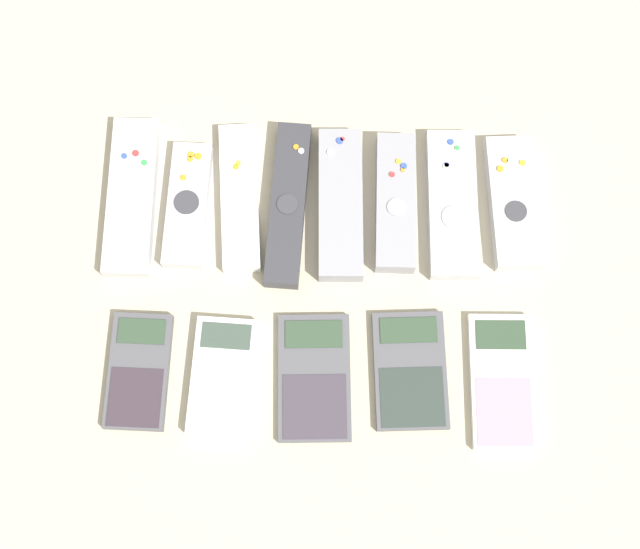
{
  "coord_description": "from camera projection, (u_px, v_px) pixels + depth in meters",
  "views": [
    {
      "loc": [
        0.0,
        -0.26,
        1.05
      ],
      "look_at": [
        0.0,
        0.03,
        0.01
      ],
      "focal_mm": 50.0,
      "sensor_mm": 36.0,
      "label": 1
    }
  ],
  "objects": [
    {
      "name": "remote_7",
      "position": [
        511.0,
        203.0,
        1.1
      ],
      "size": [
        0.06,
        0.17,
        0.02
      ],
      "rotation": [
        0.0,
        0.0,
        0.04
      ],
      "color": "#B7B7BC",
      "rests_on": "ground_plane"
    },
    {
      "name": "remote_0",
      "position": [
        130.0,
        196.0,
        1.11
      ],
      "size": [
        0.06,
        0.2,
        0.02
      ],
      "rotation": [
        0.0,
        0.0,
        -0.01
      ],
      "color": "#B7B7BC",
      "rests_on": "ground_plane"
    },
    {
      "name": "remote_1",
      "position": [
        186.0,
        205.0,
        1.1
      ],
      "size": [
        0.06,
        0.16,
        0.02
      ],
      "rotation": [
        0.0,
        0.0,
        -0.05
      ],
      "color": "#B7B7BC",
      "rests_on": "ground_plane"
    },
    {
      "name": "remote_6",
      "position": [
        451.0,
        204.0,
        1.1
      ],
      "size": [
        0.06,
        0.19,
        0.02
      ],
      "rotation": [
        0.0,
        0.0,
        -0.0
      ],
      "color": "#B7B7BC",
      "rests_on": "ground_plane"
    },
    {
      "name": "remote_4",
      "position": [
        339.0,
        204.0,
        1.1
      ],
      "size": [
        0.06,
        0.19,
        0.03
      ],
      "rotation": [
        0.0,
        0.0,
        0.01
      ],
      "color": "gray",
      "rests_on": "ground_plane"
    },
    {
      "name": "calculator_1",
      "position": [
        221.0,
        377.0,
        1.05
      ],
      "size": [
        0.08,
        0.14,
        0.02
      ],
      "rotation": [
        0.0,
        0.0,
        -0.06
      ],
      "color": "silver",
      "rests_on": "ground_plane"
    },
    {
      "name": "calculator_0",
      "position": [
        137.0,
        371.0,
        1.05
      ],
      "size": [
        0.08,
        0.14,
        0.02
      ],
      "rotation": [
        0.0,
        0.0,
        -0.04
      ],
      "color": "#4C4C51",
      "rests_on": "ground_plane"
    },
    {
      "name": "ground_plane",
      "position": [
        320.0,
        298.0,
        1.08
      ],
      "size": [
        3.0,
        3.0,
        0.0
      ],
      "primitive_type": "plane",
      "color": "#B2A88E"
    },
    {
      "name": "remote_3",
      "position": [
        287.0,
        205.0,
        1.1
      ],
      "size": [
        0.06,
        0.21,
        0.03
      ],
      "rotation": [
        0.0,
        0.0,
        -0.07
      ],
      "color": "#333338",
      "rests_on": "ground_plane"
    },
    {
      "name": "remote_2",
      "position": [
        238.0,
        197.0,
        1.11
      ],
      "size": [
        0.06,
        0.19,
        0.02
      ],
      "rotation": [
        0.0,
        0.0,
        0.06
      ],
      "color": "white",
      "rests_on": "ground_plane"
    },
    {
      "name": "remote_5",
      "position": [
        394.0,
        202.0,
        1.1
      ],
      "size": [
        0.05,
        0.18,
        0.03
      ],
      "rotation": [
        0.0,
        0.0,
        -0.02
      ],
      "color": "gray",
      "rests_on": "ground_plane"
    },
    {
      "name": "calculator_3",
      "position": [
        409.0,
        370.0,
        1.05
      ],
      "size": [
        0.09,
        0.14,
        0.01
      ],
      "rotation": [
        0.0,
        0.0,
        0.03
      ],
      "color": "#4C4C51",
      "rests_on": "ground_plane"
    },
    {
      "name": "calculator_2",
      "position": [
        313.0,
        377.0,
        1.05
      ],
      "size": [
        0.09,
        0.15,
        0.01
      ],
      "rotation": [
        0.0,
        0.0,
        0.02
      ],
      "color": "#4C4C51",
      "rests_on": "ground_plane"
    },
    {
      "name": "calculator_4",
      "position": [
        500.0,
        381.0,
        1.05
      ],
      "size": [
        0.07,
        0.16,
        0.01
      ],
      "rotation": [
        0.0,
        0.0,
        -0.0
      ],
      "color": "silver",
      "rests_on": "ground_plane"
    }
  ]
}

